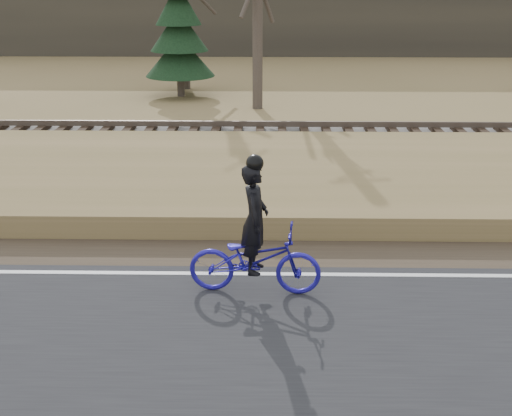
{
  "coord_description": "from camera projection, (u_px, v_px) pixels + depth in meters",
  "views": [
    {
      "loc": [
        -2.75,
        -10.41,
        4.92
      ],
      "look_at": [
        -2.96,
        0.5,
        1.1
      ],
      "focal_mm": 50.0,
      "sensor_mm": 36.0,
      "label": 1
    }
  ],
  "objects": [
    {
      "name": "railroad",
      "position": [
        373.0,
        135.0,
        18.77
      ],
      "size": [
        120.0,
        2.4,
        0.29
      ],
      "color": "black",
      "rests_on": "ballast"
    },
    {
      "name": "embankment",
      "position": [
        397.0,
        191.0,
        15.29
      ],
      "size": [
        120.0,
        5.0,
        0.44
      ],
      "primitive_type": "cube",
      "color": "olive",
      "rests_on": "ground"
    },
    {
      "name": "shoulder",
      "position": [
        425.0,
        254.0,
        12.52
      ],
      "size": [
        120.0,
        1.6,
        0.04
      ],
      "primitive_type": "cube",
      "color": "#473A2B",
      "rests_on": "ground"
    },
    {
      "name": "cyclist",
      "position": [
        255.0,
        250.0,
        10.79
      ],
      "size": [
        2.07,
        0.86,
        2.19
      ],
      "rotation": [
        0.0,
        0.0,
        1.49
      ],
      "color": "#1E1596",
      "rests_on": "road"
    },
    {
      "name": "edge_line",
      "position": [
        437.0,
        275.0,
        11.56
      ],
      "size": [
        120.0,
        0.12,
        0.01
      ],
      "primitive_type": "cube",
      "color": "silver",
      "rests_on": "road"
    },
    {
      "name": "ballast",
      "position": [
        373.0,
        147.0,
        18.87
      ],
      "size": [
        120.0,
        3.0,
        0.45
      ],
      "primitive_type": "cube",
      "color": "slate",
      "rests_on": "ground"
    },
    {
      "name": "ground",
      "position": [
        440.0,
        284.0,
        11.4
      ],
      "size": [
        120.0,
        120.0,
        0.0
      ],
      "primitive_type": "plane",
      "color": "olive",
      "rests_on": "ground"
    },
    {
      "name": "conifer",
      "position": [
        179.0,
        31.0,
        26.27
      ],
      "size": [
        2.6,
        2.6,
        5.07
      ],
      "color": "#4C4137",
      "rests_on": "ground"
    },
    {
      "name": "road",
      "position": [
        484.0,
        367.0,
        9.03
      ],
      "size": [
        120.0,
        6.0,
        0.06
      ],
      "primitive_type": "cube",
      "color": "black",
      "rests_on": "ground"
    }
  ]
}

